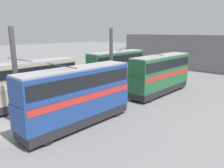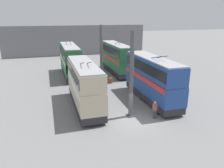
{
  "view_description": "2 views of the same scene",
  "coord_description": "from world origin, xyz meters",
  "views": [
    {
      "loc": [
        -6.58,
        -18.47,
        8.17
      ],
      "look_at": [
        13.39,
        -0.05,
        1.61
      ],
      "focal_mm": 35.0,
      "sensor_mm": 36.0,
      "label": 1
    },
    {
      "loc": [
        -17.62,
        7.61,
        9.81
      ],
      "look_at": [
        7.66,
        0.05,
        1.51
      ],
      "focal_mm": 35.0,
      "sensor_mm": 36.0,
      "label": 2
    }
  ],
  "objects": [
    {
      "name": "bus_right_mid",
      "position": [
        4.91,
        4.01,
        2.85
      ],
      "size": [
        10.15,
        2.54,
        5.61
      ],
      "color": "black",
      "rests_on": "ground_plane"
    },
    {
      "name": "bus_left_far",
      "position": [
        18.65,
        -4.01,
        2.93
      ],
      "size": [
        11.11,
        2.54,
        5.78
      ],
      "color": "black",
      "rests_on": "ground_plane"
    },
    {
      "name": "bus_left_near",
      "position": [
        4.73,
        -4.01,
        2.96
      ],
      "size": [
        10.77,
        2.54,
        5.83
      ],
      "color": "black",
      "rests_on": "ground_plane"
    },
    {
      "name": "ground_plane",
      "position": [
        0.0,
        0.0,
        0.0
      ],
      "size": [
        240.0,
        240.0,
        0.0
      ],
      "primitive_type": "plane",
      "color": "slate"
    },
    {
      "name": "bus_right_far",
      "position": [
        18.88,
        4.01,
        2.94
      ],
      "size": [
        10.75,
        2.54,
        5.77
      ],
      "color": "black",
      "rests_on": "ground_plane"
    },
    {
      "name": "support_column_far",
      "position": [
        13.31,
        0.0,
        4.16
      ],
      "size": [
        0.76,
        0.76,
        8.57
      ],
      "color": "#4C4C51",
      "rests_on": "ground_plane"
    },
    {
      "name": "person_aisle_midway",
      "position": [
        9.4,
        0.47,
        0.94
      ],
      "size": [
        0.47,
        0.35,
        1.78
      ],
      "rotation": [
        0.0,
        0.0,
        4.42
      ],
      "color": "#384251",
      "rests_on": "ground_plane"
    },
    {
      "name": "oil_drum",
      "position": [
        12.77,
        -1.27,
        0.4
      ],
      "size": [
        0.57,
        0.57,
        0.8
      ],
      "color": "#933828",
      "rests_on": "ground_plane"
    },
    {
      "name": "person_by_left_row",
      "position": [
        0.11,
        -2.11,
        0.96
      ],
      "size": [
        0.27,
        0.44,
        1.81
      ],
      "rotation": [
        0.0,
        0.0,
        0.07
      ],
      "color": "#384251",
      "rests_on": "ground_plane"
    },
    {
      "name": "support_column_near",
      "position": [
        1.29,
        0.0,
        4.16
      ],
      "size": [
        0.76,
        0.76,
        8.57
      ],
      "color": "#4C4C51",
      "rests_on": "ground_plane"
    },
    {
      "name": "depot_back_wall",
      "position": [
        38.76,
        0.0,
        3.73
      ],
      "size": [
        0.5,
        36.0,
        7.47
      ],
      "color": "slate",
      "rests_on": "ground_plane"
    },
    {
      "name": "person_by_right_row",
      "position": [
        3.81,
        2.11,
        0.86
      ],
      "size": [
        0.4,
        0.48,
        1.64
      ],
      "rotation": [
        0.0,
        0.0,
        0.45
      ],
      "color": "#384251",
      "rests_on": "ground_plane"
    }
  ]
}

